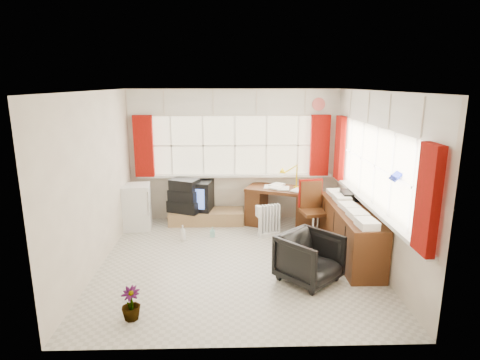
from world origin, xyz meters
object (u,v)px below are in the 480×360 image
object	(u,v)px
office_chair	(309,258)
desk	(281,205)
tv_bench	(206,217)
radiator	(269,223)
credenza	(349,231)
task_chair	(312,208)
mini_fridge	(137,207)
desk_lamp	(297,172)
crt_tv	(196,195)

from	to	relation	value
office_chair	desk	bearing A→B (deg)	50.30
desk	tv_bench	size ratio (longest dim) A/B	1.00
radiator	credenza	xyz separation A→B (m)	(1.15, -0.83, 0.17)
task_chair	radiator	size ratio (longest dim) A/B	1.80
credenza	mini_fridge	size ratio (longest dim) A/B	2.43
desk_lamp	credenza	bearing A→B (deg)	-66.30
office_chair	mini_fridge	bearing A→B (deg)	100.35
task_chair	desk_lamp	bearing A→B (deg)	104.61
tv_bench	task_chair	bearing A→B (deg)	-23.18
mini_fridge	crt_tv	bearing A→B (deg)	18.59
desk	tv_bench	world-z (taller)	desk
crt_tv	credenza	bearing A→B (deg)	-33.38
task_chair	office_chair	size ratio (longest dim) A/B	1.41
office_chair	credenza	xyz separation A→B (m)	(0.78, 0.82, 0.07)
credenza	desk	bearing A→B (deg)	123.09
task_chair	credenza	xyz separation A→B (m)	(0.44, -0.73, -0.14)
radiator	crt_tv	xyz separation A→B (m)	(-1.33, 0.80, 0.30)
tv_bench	crt_tv	bearing A→B (deg)	150.54
credenza	crt_tv	world-z (taller)	credenza
tv_bench	credenza	bearing A→B (deg)	-33.71
radiator	mini_fridge	world-z (taller)	mini_fridge
radiator	crt_tv	bearing A→B (deg)	148.74
tv_bench	crt_tv	distance (m)	0.46
desk_lamp	desk	bearing A→B (deg)	-174.24
radiator	mini_fridge	distance (m)	2.43
desk_lamp	office_chair	size ratio (longest dim) A/B	0.60
desk_lamp	credenza	distance (m)	1.63
credenza	crt_tv	distance (m)	2.97
radiator	desk_lamp	bearing A→B (deg)	44.90
credenza	crt_tv	size ratio (longest dim) A/B	2.83
tv_bench	mini_fridge	bearing A→B (deg)	-169.04
desk	credenza	world-z (taller)	credenza
desk_lamp	tv_bench	bearing A→B (deg)	175.00
desk_lamp	task_chair	bearing A→B (deg)	-75.39
credenza	mini_fridge	xyz separation A→B (m)	(-3.53, 1.28, 0.02)
office_chair	radiator	size ratio (longest dim) A/B	1.28
office_chair	tv_bench	world-z (taller)	office_chair
mini_fridge	tv_bench	bearing A→B (deg)	10.96
radiator	credenza	world-z (taller)	credenza
office_chair	crt_tv	xyz separation A→B (m)	(-1.70, 2.45, 0.20)
task_chair	crt_tv	distance (m)	2.23
office_chair	radiator	distance (m)	1.69
desk_lamp	radiator	size ratio (longest dim) A/B	0.77
radiator	tv_bench	xyz separation A→B (m)	(-1.13, 0.69, -0.10)
desk_lamp	crt_tv	bearing A→B (deg)	172.14
desk_lamp	task_chair	distance (m)	0.82
desk_lamp	office_chair	world-z (taller)	desk_lamp
office_chair	crt_tv	world-z (taller)	crt_tv
desk_lamp	task_chair	world-z (taller)	desk_lamp
tv_bench	radiator	bearing A→B (deg)	-31.57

